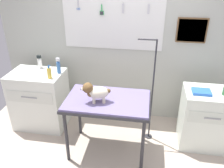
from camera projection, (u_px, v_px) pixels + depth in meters
The scene contains 11 objects.
ground at pixel (111, 167), 3.06m from camera, with size 4.40×4.00×0.04m, color #BEAD9B.
rear_wall_panel at pixel (125, 50), 3.64m from camera, with size 4.00×0.11×2.30m.
grooming_table at pixel (107, 104), 2.99m from camera, with size 1.10×0.69×0.83m.
grooming_arm at pixel (151, 96), 3.25m from camera, with size 0.30×0.11×1.54m.
dog at pixel (95, 92), 2.83m from camera, with size 0.36×0.23×0.27m.
counter_left at pixel (40, 99), 3.67m from camera, with size 0.80×0.58×0.92m.
cabinet_right at pixel (206, 118), 3.27m from camera, with size 0.68×0.54×0.86m.
shampoo_bottle at pixel (40, 63), 3.59m from camera, with size 0.06×0.06×0.21m.
detangler_spray at pixel (59, 67), 3.41m from camera, with size 0.06×0.06×0.24m.
spray_bottle_tall at pixel (49, 73), 3.27m from camera, with size 0.06×0.06×0.20m.
supply_tray at pixel (201, 92), 3.04m from camera, with size 0.24×0.18×0.04m.
Camera 1 is at (0.38, -2.19, 2.35)m, focal length 37.15 mm.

